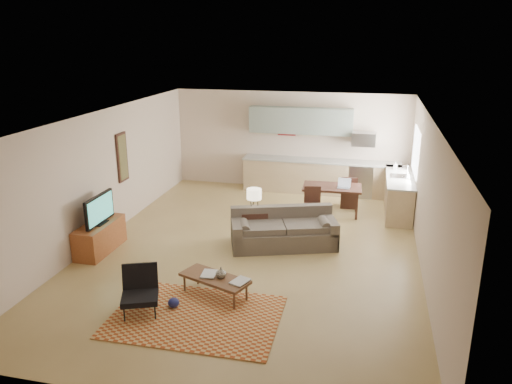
% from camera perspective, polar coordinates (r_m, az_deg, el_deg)
% --- Properties ---
extents(room, '(9.00, 9.00, 9.00)m').
position_cam_1_polar(room, '(9.69, -0.40, 0.60)').
color(room, '#A1864E').
rests_on(room, ground).
extents(kitchen_counter_back, '(4.26, 0.64, 0.92)m').
position_cam_1_polar(kitchen_counter_back, '(13.76, 7.34, 1.77)').
color(kitchen_counter_back, tan).
rests_on(kitchen_counter_back, ground).
extents(kitchen_counter_right, '(0.64, 2.26, 0.92)m').
position_cam_1_polar(kitchen_counter_right, '(12.59, 15.98, -0.29)').
color(kitchen_counter_right, tan).
rests_on(kitchen_counter_right, ground).
extents(kitchen_range, '(0.62, 0.62, 0.90)m').
position_cam_1_polar(kitchen_range, '(13.71, 11.91, 1.42)').
color(kitchen_range, '#A5A8AD').
rests_on(kitchen_range, ground).
extents(kitchen_microwave, '(0.62, 0.40, 0.35)m').
position_cam_1_polar(kitchen_microwave, '(13.47, 12.21, 5.94)').
color(kitchen_microwave, '#A5A8AD').
rests_on(kitchen_microwave, room).
extents(upper_cabinets, '(2.80, 0.34, 0.70)m').
position_cam_1_polar(upper_cabinets, '(13.65, 5.12, 8.13)').
color(upper_cabinets, gray).
rests_on(upper_cabinets, room).
extents(window_right, '(0.02, 1.40, 1.05)m').
position_cam_1_polar(window_right, '(12.34, 17.79, 4.44)').
color(window_right, white).
rests_on(window_right, room).
extents(wall_art_left, '(0.06, 0.42, 1.10)m').
position_cam_1_polar(wall_art_left, '(11.58, -15.01, 3.86)').
color(wall_art_left, olive).
rests_on(wall_art_left, room).
extents(triptych, '(1.70, 0.04, 0.50)m').
position_cam_1_polar(triptych, '(13.88, 3.54, 7.48)').
color(triptych, beige).
rests_on(triptych, room).
extents(rug, '(2.60, 1.81, 0.02)m').
position_cam_1_polar(rug, '(8.01, -6.91, -13.94)').
color(rug, '#9B3C18').
rests_on(rug, floor).
extents(sofa, '(2.41, 1.63, 0.77)m').
position_cam_1_polar(sofa, '(10.23, 3.18, -4.22)').
color(sofa, '#5B5147').
rests_on(sofa, floor).
extents(coffee_table, '(1.29, 0.87, 0.36)m').
position_cam_1_polar(coffee_table, '(8.46, -4.71, -10.71)').
color(coffee_table, '#53341F').
rests_on(coffee_table, floor).
extents(book_a, '(0.29, 0.36, 0.03)m').
position_cam_1_polar(book_a, '(8.47, -6.21, -9.25)').
color(book_a, maroon).
rests_on(book_a, coffee_table).
extents(book_b, '(0.46, 0.48, 0.02)m').
position_cam_1_polar(book_b, '(8.25, -2.49, -9.94)').
color(book_b, navy).
rests_on(book_b, coffee_table).
extents(vase, '(0.22, 0.22, 0.18)m').
position_cam_1_polar(vase, '(8.31, -4.03, -9.15)').
color(vase, black).
rests_on(vase, coffee_table).
extents(armchair, '(0.83, 0.83, 0.73)m').
position_cam_1_polar(armchair, '(8.07, -13.15, -11.11)').
color(armchair, black).
rests_on(armchair, floor).
extents(tv_credenza, '(0.49, 1.28, 0.59)m').
position_cam_1_polar(tv_credenza, '(10.51, -17.41, -4.94)').
color(tv_credenza, brown).
rests_on(tv_credenza, floor).
extents(tv, '(0.10, 0.99, 0.59)m').
position_cam_1_polar(tv, '(10.28, -17.47, -1.92)').
color(tv, black).
rests_on(tv, tv_credenza).
extents(console_table, '(0.63, 0.52, 0.64)m').
position_cam_1_polar(console_table, '(10.57, -0.21, -3.84)').
color(console_table, '#341C16').
rests_on(console_table, floor).
extents(table_lamp, '(0.40, 0.40, 0.51)m').
position_cam_1_polar(table_lamp, '(10.37, -0.22, -0.90)').
color(table_lamp, beige).
rests_on(table_lamp, console_table).
extents(dining_table, '(1.42, 0.85, 0.70)m').
position_cam_1_polar(dining_table, '(12.19, 8.62, -0.91)').
color(dining_table, '#341C16').
rests_on(dining_table, floor).
extents(dining_chair_near, '(0.45, 0.46, 0.81)m').
position_cam_1_polar(dining_chair_near, '(11.63, 6.47, -1.47)').
color(dining_chair_near, '#341C16').
rests_on(dining_chair_near, floor).
extents(dining_chair_far, '(0.40, 0.42, 0.82)m').
position_cam_1_polar(dining_chair_far, '(12.74, 10.61, 0.08)').
color(dining_chair_far, '#341C16').
rests_on(dining_chair_far, floor).
extents(laptop, '(0.31, 0.25, 0.22)m').
position_cam_1_polar(laptop, '(11.95, 10.00, 0.95)').
color(laptop, '#A5A8AD').
rests_on(laptop, dining_table).
extents(soap_bottle, '(0.12, 0.12, 0.19)m').
position_cam_1_polar(soap_bottle, '(13.06, 15.64, 2.92)').
color(soap_bottle, beige).
rests_on(soap_bottle, kitchen_counter_right).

